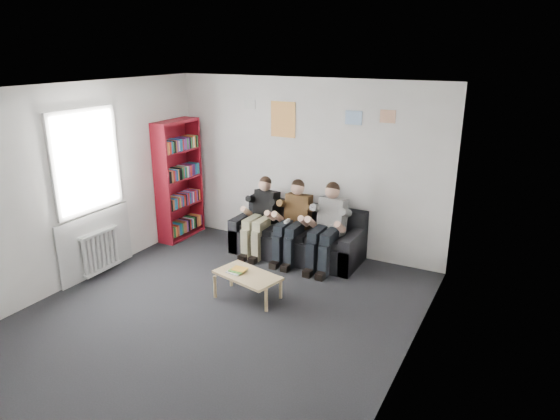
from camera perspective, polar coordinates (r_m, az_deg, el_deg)
name	(u,v)px	position (r m, az deg, el deg)	size (l,w,h in m)	color
room_shell	(213,211)	(5.74, -7.63, -0.06)	(5.00, 5.00, 5.00)	black
sofa	(298,238)	(7.79, 2.05, -3.27)	(2.01, 0.82, 0.78)	black
bookshelf	(179,180)	(8.53, -11.46, 3.37)	(0.30, 0.90, 2.00)	maroon
coffee_table	(248,277)	(6.51, -3.73, -7.64)	(0.85, 0.47, 0.34)	#D7B37C
game_cases	(237,271)	(6.54, -4.93, -6.91)	(0.23, 0.20, 0.04)	silver
person_left	(260,217)	(7.77, -2.25, -0.77)	(0.37, 0.79, 1.22)	black
person_middle	(293,222)	(7.52, 1.45, -1.37)	(0.38, 0.82, 1.24)	#51371B
person_right	(327,227)	(7.30, 5.39, -1.98)	(0.40, 0.85, 1.27)	white
radiator	(100,251)	(7.59, -19.83, -4.42)	(0.10, 0.64, 0.60)	white
window	(91,205)	(7.43, -20.78, 0.54)	(0.05, 1.30, 2.36)	white
poster_large	(283,119)	(7.86, 0.35, 10.31)	(0.42, 0.01, 0.55)	#DFD64E
poster_blue	(354,118)	(7.39, 8.41, 10.39)	(0.25, 0.01, 0.20)	#479EF1
poster_pink	(388,116)	(7.24, 12.22, 10.41)	(0.22, 0.01, 0.18)	#C53D98
poster_sign	(250,104)	(8.13, -3.48, 11.96)	(0.20, 0.01, 0.14)	silver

